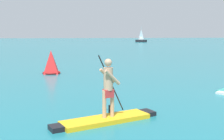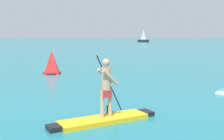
# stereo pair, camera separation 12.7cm
# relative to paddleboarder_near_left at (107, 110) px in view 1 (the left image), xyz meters

# --- Properties ---
(paddleboarder_near_left) EXTENTS (3.21, 1.33, 1.86)m
(paddleboarder_near_left) POSITION_rel_paddleboarder_near_left_xyz_m (0.00, 0.00, 0.00)
(paddleboarder_near_left) COLOR yellow
(paddleboarder_near_left) RESTS_ON ground
(race_marker_buoy) EXTENTS (1.28, 1.28, 1.48)m
(race_marker_buoy) POSITION_rel_paddleboarder_near_left_xyz_m (-0.95, 10.47, 0.34)
(race_marker_buoy) COLOR red
(race_marker_buoy) RESTS_ON ground
(sailboat_right_horizon) EXTENTS (3.29, 3.75, 5.37)m
(sailboat_right_horizon) POSITION_rel_paddleboarder_near_left_xyz_m (33.47, 83.90, 0.49)
(sailboat_right_horizon) COLOR black
(sailboat_right_horizon) RESTS_ON ground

